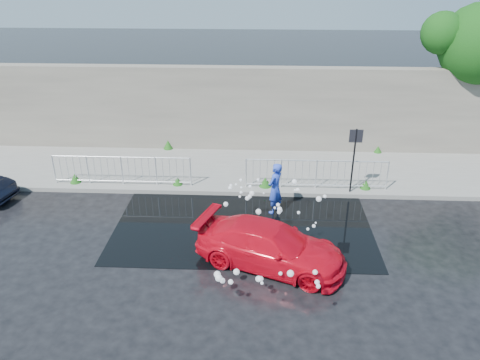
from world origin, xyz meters
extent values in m
plane|color=black|center=(0.00, 0.00, 0.00)|extent=(90.00, 90.00, 0.00)
cube|color=slate|center=(0.00, 5.00, 0.07)|extent=(30.00, 4.00, 0.15)
cube|color=slate|center=(0.00, 3.00, 0.08)|extent=(30.00, 0.25, 0.16)
cube|color=#605951|center=(0.00, 7.20, 1.90)|extent=(30.00, 0.60, 3.50)
cube|color=black|center=(0.50, 1.00, 0.01)|extent=(8.00, 5.00, 0.01)
cylinder|color=black|center=(4.20, 3.10, 1.25)|extent=(0.06, 0.06, 2.50)
cube|color=black|center=(4.20, 3.10, 2.25)|extent=(0.45, 0.04, 0.45)
cylinder|color=#332114|center=(10.00, 8.20, 2.50)|extent=(0.36, 0.36, 5.00)
sphere|color=#0D370D|center=(9.50, 7.40, 4.60)|extent=(3.17, 3.17, 3.17)
sphere|color=#0D370D|center=(8.00, 7.40, 5.00)|extent=(1.66, 1.66, 1.66)
cylinder|color=silver|center=(-6.50, 3.35, 0.70)|extent=(0.05, 0.05, 1.10)
cylinder|color=silver|center=(-1.50, 3.35, 0.70)|extent=(0.05, 0.05, 1.10)
cylinder|color=silver|center=(-4.00, 3.35, 1.22)|extent=(5.00, 0.04, 0.04)
cylinder|color=silver|center=(-4.00, 3.35, 0.27)|extent=(5.00, 0.04, 0.04)
cylinder|color=silver|center=(0.50, 3.35, 0.70)|extent=(0.05, 0.05, 1.10)
cylinder|color=silver|center=(5.50, 3.35, 0.70)|extent=(0.05, 0.05, 1.10)
cylinder|color=silver|center=(3.00, 3.35, 1.22)|extent=(5.00, 0.04, 0.04)
cylinder|color=silver|center=(3.00, 3.35, 0.27)|extent=(5.00, 0.04, 0.04)
cone|color=#1C4A13|center=(-5.80, 3.40, 0.33)|extent=(0.40, 0.40, 0.35)
cone|color=#1C4A13|center=(-2.00, 3.40, 0.30)|extent=(0.36, 0.36, 0.30)
cone|color=#1C4A13|center=(1.20, 3.40, 0.33)|extent=(0.44, 0.44, 0.36)
cone|color=#1C4A13|center=(4.80, 3.40, 0.31)|extent=(0.38, 0.38, 0.32)
cone|color=#1C4A13|center=(-3.00, 6.90, 0.34)|extent=(0.42, 0.42, 0.38)
cone|color=#1C4A13|center=(6.00, 6.90, 0.29)|extent=(0.34, 0.34, 0.27)
sphere|color=white|center=(1.47, 0.73, 0.74)|extent=(0.08, 0.08, 0.08)
sphere|color=white|center=(0.36, 2.16, 0.97)|extent=(0.10, 0.10, 0.10)
sphere|color=white|center=(2.23, 1.67, 0.91)|extent=(0.12, 0.12, 0.12)
sphere|color=white|center=(1.48, -0.04, 0.47)|extent=(0.12, 0.12, 0.12)
sphere|color=white|center=(2.12, 1.87, 1.10)|extent=(0.17, 0.17, 0.17)
sphere|color=white|center=(0.04, 1.62, 0.95)|extent=(0.12, 0.12, 0.12)
sphere|color=white|center=(0.69, 1.76, 0.95)|extent=(0.11, 0.11, 0.11)
sphere|color=white|center=(2.13, 1.61, 0.92)|extent=(0.07, 0.07, 0.07)
sphere|color=white|center=(1.96, 0.04, 0.41)|extent=(0.15, 0.15, 0.15)
sphere|color=white|center=(1.60, 0.64, 0.64)|extent=(0.11, 0.11, 0.11)
sphere|color=white|center=(1.62, 0.61, 0.77)|extent=(0.15, 0.15, 0.15)
sphere|color=white|center=(2.68, 0.19, 0.57)|extent=(0.06, 0.06, 0.06)
sphere|color=white|center=(1.20, 0.00, 0.32)|extent=(0.14, 0.14, 0.14)
sphere|color=white|center=(2.83, 1.03, 0.92)|extent=(0.18, 0.18, 0.18)
sphere|color=white|center=(0.98, 0.62, 0.66)|extent=(0.18, 0.18, 0.18)
sphere|color=white|center=(3.07, 1.41, 0.82)|extent=(0.12, 0.12, 0.12)
sphere|color=white|center=(0.40, 1.74, 0.91)|extent=(0.08, 0.08, 0.08)
sphere|color=white|center=(0.05, 1.85, 0.92)|extent=(0.11, 0.11, 0.11)
sphere|color=white|center=(0.38, 1.20, 0.86)|extent=(0.08, 0.08, 0.08)
sphere|color=white|center=(0.69, 1.32, 0.81)|extent=(0.14, 0.14, 0.14)
sphere|color=white|center=(0.76, 1.28, 0.95)|extent=(0.17, 0.17, 0.17)
sphere|color=white|center=(-0.04, 0.77, 0.81)|extent=(0.15, 0.15, 0.15)
sphere|color=white|center=(2.46, 0.16, 0.36)|extent=(0.09, 0.09, 0.09)
sphere|color=white|center=(0.61, 1.19, 0.81)|extent=(0.14, 0.14, 0.14)
sphere|color=white|center=(1.13, 1.49, 0.84)|extent=(0.06, 0.06, 0.06)
sphere|color=white|center=(1.58, 0.94, 0.74)|extent=(0.12, 0.12, 0.12)
sphere|color=white|center=(0.23, 1.74, 1.01)|extent=(0.08, 0.08, 0.08)
sphere|color=white|center=(1.63, 0.73, 0.65)|extent=(0.16, 0.16, 0.16)
sphere|color=white|center=(0.41, 1.46, 0.88)|extent=(0.10, 0.10, 0.10)
sphere|color=white|center=(2.63, 0.15, 0.47)|extent=(0.11, 0.11, 0.11)
sphere|color=white|center=(0.95, 2.03, 1.06)|extent=(0.11, 0.11, 0.11)
sphere|color=white|center=(2.21, 0.75, 0.59)|extent=(0.10, 0.10, 0.10)
sphere|color=white|center=(0.20, -0.32, 0.17)|extent=(0.07, 0.07, 0.07)
sphere|color=white|center=(0.44, -2.01, 0.35)|extent=(0.17, 0.17, 0.17)
sphere|color=white|center=(0.09, -3.07, 0.95)|extent=(0.17, 0.17, 0.17)
sphere|color=white|center=(0.15, -2.82, 0.68)|extent=(0.13, 0.13, 0.13)
sphere|color=white|center=(1.78, -2.64, 0.82)|extent=(0.17, 0.17, 0.17)
sphere|color=white|center=(2.39, -2.49, 0.76)|extent=(0.13, 0.13, 0.13)
sphere|color=white|center=(0.36, -3.00, 0.79)|extent=(0.13, 0.13, 0.13)
sphere|color=white|center=(2.40, -2.86, 0.75)|extent=(0.12, 0.12, 0.12)
sphere|color=white|center=(1.57, -2.17, 0.45)|extent=(0.10, 0.10, 0.10)
sphere|color=white|center=(0.01, -2.65, 0.73)|extent=(0.17, 0.17, 0.17)
sphere|color=white|center=(1.04, -2.31, 0.35)|extent=(0.07, 0.07, 0.07)
sphere|color=white|center=(1.01, -2.81, 0.76)|extent=(0.16, 0.16, 0.16)
sphere|color=white|center=(1.07, -2.49, 0.52)|extent=(0.14, 0.14, 0.14)
sphere|color=white|center=(2.34, -3.45, 1.09)|extent=(0.11, 0.11, 0.11)
sphere|color=white|center=(1.09, -3.33, 1.05)|extent=(0.08, 0.08, 0.08)
imported|color=red|center=(1.33, -1.15, 0.60)|extent=(4.46, 3.00, 1.20)
imported|color=blue|center=(1.50, 1.80, 0.87)|extent=(0.70, 0.76, 1.75)
camera|label=1|loc=(0.99, -11.84, 7.70)|focal=35.00mm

